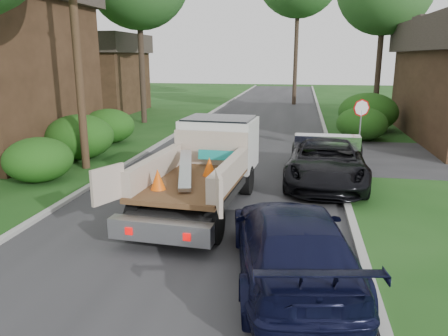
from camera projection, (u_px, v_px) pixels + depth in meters
ground at (192, 224)px, 11.34m from camera, size 120.00×120.00×0.00m
road at (243, 147)px, 20.88m from camera, size 8.00×90.00×0.02m
curb_left at (161, 143)px, 21.55m from camera, size 0.20×90.00×0.12m
curb_right at (331, 149)px, 20.17m from camera, size 0.20×90.00×0.12m
stop_sign at (361, 116)px, 18.61m from camera, size 0.71×0.32×2.48m
utility_pole at (75, 29)px, 15.73m from camera, size 2.42×1.25×10.00m
house_left_far at (91, 72)px, 33.84m from camera, size 7.56×7.56×6.00m
hedge_left_a at (38, 160)px, 15.05m from camera, size 2.34×2.34×1.53m
hedge_left_b at (79, 137)px, 18.40m from camera, size 2.86×2.86×1.87m
hedge_left_c at (108, 126)px, 21.81m from camera, size 2.60×2.60×1.70m
hedge_right_a at (362, 124)px, 22.55m from camera, size 2.60×2.60×1.70m
hedge_right_b at (368, 112)px, 25.23m from camera, size 3.38×3.38×2.21m
flatbed_truck at (209, 159)px, 12.89m from camera, size 3.02×6.40×2.36m
black_pickup at (327, 161)px, 14.83m from camera, size 2.87×5.74×1.56m
navy_suv at (292, 243)px, 8.32m from camera, size 2.98×5.50×1.51m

